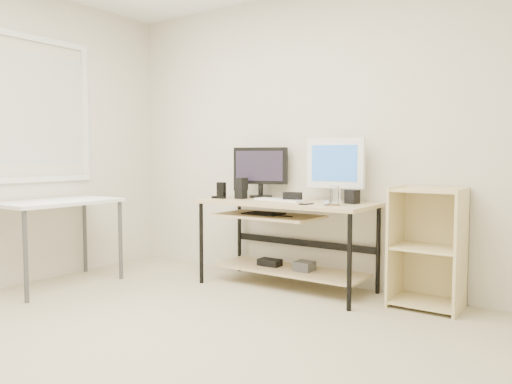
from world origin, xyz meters
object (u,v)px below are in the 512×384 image
Objects in this scene: desk at (284,226)px; white_imac at (335,165)px; audio_controller at (221,190)px; shelf_unit at (429,247)px; side_table at (58,209)px; black_monitor at (261,169)px.

white_imac is at bearing 26.07° from desk.
audio_controller is at bearing -166.91° from white_imac.
shelf_unit is (1.18, 0.16, -0.09)m from desk.
shelf_unit reaches higher than side_table.
black_monitor is (1.29, 1.24, 0.34)m from side_table.
white_imac is at bearing 177.97° from shelf_unit.
black_monitor reaches higher than shelf_unit.
shelf_unit is 1.00m from white_imac.
shelf_unit is 6.04× the size of audio_controller.
shelf_unit is 1.68× the size of white_imac.
audio_controller is (1.06, 0.95, 0.15)m from side_table.
side_table is 2.42m from white_imac.
shelf_unit is at bearing -5.84° from white_imac.
shelf_unit is 1.82× the size of black_monitor.
side_table is 6.71× the size of audio_controller.
audio_controller is at bearing 41.95° from side_table.
white_imac reaches higher than side_table.
desk is 1.67× the size of shelf_unit.
desk is at bearing -157.74° from white_imac.
desk is at bearing 2.67° from audio_controller.
audio_controller is at bearing -148.11° from black_monitor.
side_table is at bearing -147.35° from desk.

